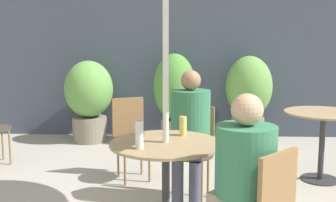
# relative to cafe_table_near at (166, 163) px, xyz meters

# --- Properties ---
(storefront_wall) EXTENTS (10.00, 0.06, 3.00)m
(storefront_wall) POSITION_rel_cafe_table_near_xyz_m (0.00, 3.38, 0.90)
(storefront_wall) COLOR #3D4756
(storefront_wall) RESTS_ON ground_plane
(cafe_table_near) EXTENTS (0.84, 0.84, 0.76)m
(cafe_table_near) POSITION_rel_cafe_table_near_xyz_m (0.00, 0.00, 0.00)
(cafe_table_near) COLOR #2D2D33
(cafe_table_near) RESTS_ON ground_plane
(cafe_table_far) EXTENTS (0.82, 0.82, 0.76)m
(cafe_table_far) POSITION_rel_cafe_table_near_xyz_m (1.62, 1.36, -0.00)
(cafe_table_far) COLOR #2D2D33
(cafe_table_far) RESTS_ON ground_plane
(bistro_chair_1) EXTENTS (0.43, 0.45, 0.88)m
(bistro_chair_1) POSITION_rel_cafe_table_near_xyz_m (0.23, 0.83, -0.07)
(bistro_chair_1) COLOR #42382D
(bistro_chair_1) RESTS_ON ground_plane
(bistro_chair_2) EXTENTS (0.45, 0.47, 0.88)m
(bistro_chair_2) POSITION_rel_cafe_table_near_xyz_m (-0.45, 1.36, -0.07)
(bistro_chair_2) COLOR #42382D
(bistro_chair_2) RESTS_ON ground_plane
(seated_person_0) EXTENTS (0.47, 0.47, 1.19)m
(seated_person_0) POSITION_rel_cafe_table_near_xyz_m (0.50, -0.51, 0.10)
(seated_person_0) COLOR gray
(seated_person_0) RESTS_ON ground_plane
(seated_person_1) EXTENTS (0.39, 0.41, 1.24)m
(seated_person_1) POSITION_rel_cafe_table_near_xyz_m (0.19, 0.69, 0.13)
(seated_person_1) COLOR #42475B
(seated_person_1) RESTS_ON ground_plane
(beer_glass_0) EXTENTS (0.06, 0.06, 0.15)m
(beer_glass_0) POSITION_rel_cafe_table_near_xyz_m (0.13, 0.22, 0.23)
(beer_glass_0) COLOR #DBC65B
(beer_glass_0) RESTS_ON cafe_table_near
(beer_glass_1) EXTENTS (0.06, 0.06, 0.20)m
(beer_glass_1) POSITION_rel_cafe_table_near_xyz_m (-0.17, -0.19, 0.26)
(beer_glass_1) COLOR silver
(beer_glass_1) RESTS_ON cafe_table_near
(potted_plant_0) EXTENTS (0.72, 0.72, 1.22)m
(potted_plant_0) POSITION_rel_cafe_table_near_xyz_m (-1.30, 2.95, 0.09)
(potted_plant_0) COLOR slate
(potted_plant_0) RESTS_ON ground_plane
(potted_plant_1) EXTENTS (0.62, 0.62, 1.33)m
(potted_plant_1) POSITION_rel_cafe_table_near_xyz_m (-0.01, 2.89, 0.15)
(potted_plant_1) COLOR slate
(potted_plant_1) RESTS_ON ground_plane
(potted_plant_2) EXTENTS (0.68, 0.68, 1.30)m
(potted_plant_2) POSITION_rel_cafe_table_near_xyz_m (1.08, 2.95, 0.13)
(potted_plant_2) COLOR slate
(potted_plant_2) RESTS_ON ground_plane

